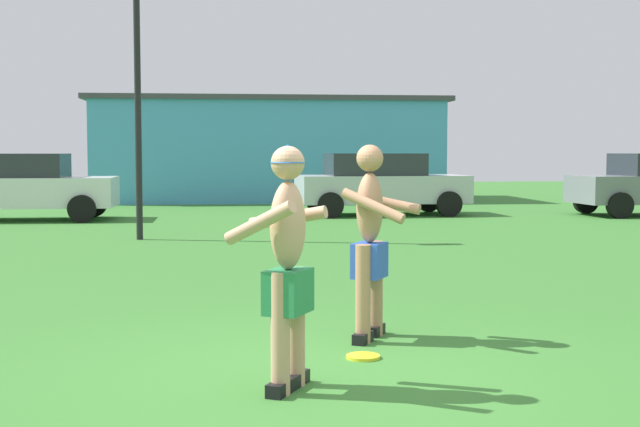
# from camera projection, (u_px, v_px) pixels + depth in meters

# --- Properties ---
(ground_plane) EXTENTS (80.00, 80.00, 0.00)m
(ground_plane) POSITION_uv_depth(u_px,v_px,m) (319.00, 377.00, 6.26)
(ground_plane) COLOR #38752D
(player_with_cap) EXTENTS (0.74, 0.78, 1.67)m
(player_with_cap) POSITION_uv_depth(u_px,v_px,m) (287.00, 257.00, 5.87)
(player_with_cap) COLOR black
(player_with_cap) RESTS_ON ground_plane
(player_in_blue) EXTENTS (0.74, 0.75, 1.68)m
(player_in_blue) POSITION_uv_depth(u_px,v_px,m) (370.00, 238.00, 7.47)
(player_in_blue) COLOR black
(player_in_blue) RESTS_ON ground_plane
(frisbee) EXTENTS (0.27, 0.27, 0.03)m
(frisbee) POSITION_uv_depth(u_px,v_px,m) (363.00, 357.00, 6.83)
(frisbee) COLOR yellow
(frisbee) RESTS_ON ground_plane
(car_silver_near_post) EXTENTS (4.39, 2.21, 1.58)m
(car_silver_near_post) POSITION_uv_depth(u_px,v_px,m) (380.00, 183.00, 22.31)
(car_silver_near_post) COLOR silver
(car_silver_near_post) RESTS_ON ground_plane
(car_white_mid_lot) EXTENTS (4.31, 2.04, 1.58)m
(car_white_mid_lot) POSITION_uv_depth(u_px,v_px,m) (20.00, 186.00, 20.58)
(car_white_mid_lot) COLOR white
(car_white_mid_lot) RESTS_ON ground_plane
(lamp_post) EXTENTS (0.60, 0.24, 5.75)m
(lamp_post) POSITION_uv_depth(u_px,v_px,m) (137.00, 47.00, 15.84)
(lamp_post) COLOR black
(lamp_post) RESTS_ON ground_plane
(outbuilding_behind_lot) EXTENTS (11.58, 5.30, 3.39)m
(outbuilding_behind_lot) POSITION_uv_depth(u_px,v_px,m) (267.00, 149.00, 29.43)
(outbuilding_behind_lot) COLOR #4C9ED1
(outbuilding_behind_lot) RESTS_ON ground_plane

